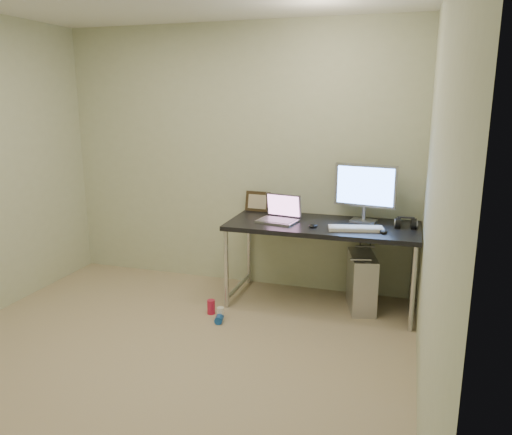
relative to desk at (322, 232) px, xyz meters
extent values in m
plane|color=tan|center=(-0.92, -1.39, -0.67)|extent=(3.50, 3.50, 0.00)
cube|color=beige|center=(-0.92, 0.36, 0.58)|extent=(3.50, 0.02, 2.50)
cube|color=beige|center=(0.83, -1.39, 0.58)|extent=(0.02, 3.50, 2.50)
cube|color=black|center=(0.00, 0.00, 0.06)|extent=(1.64, 0.72, 0.04)
cylinder|color=silver|center=(-0.78, -0.32, -0.32)|extent=(0.04, 0.04, 0.71)
cylinder|color=silver|center=(-0.78, 0.32, -0.32)|extent=(0.04, 0.04, 0.71)
cylinder|color=silver|center=(0.78, -0.32, -0.32)|extent=(0.04, 0.04, 0.71)
cylinder|color=silver|center=(0.78, 0.32, -0.32)|extent=(0.04, 0.04, 0.71)
cylinder|color=silver|center=(-0.78, 0.00, -0.59)|extent=(0.04, 0.64, 0.04)
cylinder|color=silver|center=(0.78, 0.00, -0.59)|extent=(0.04, 0.64, 0.04)
cube|color=silver|center=(0.35, 0.02, -0.43)|extent=(0.31, 0.51, 0.49)
cylinder|color=#A3A3AB|center=(0.35, -0.17, -0.16)|extent=(0.18, 0.07, 0.02)
cylinder|color=#A3A3AB|center=(0.35, 0.22, -0.16)|extent=(0.18, 0.07, 0.02)
cylinder|color=black|center=(0.30, 0.31, -0.27)|extent=(0.01, 0.16, 0.69)
cylinder|color=black|center=(0.39, 0.29, -0.29)|extent=(0.02, 0.11, 0.71)
cylinder|color=#CA1F46|center=(-0.86, -0.49, -0.61)|extent=(0.07, 0.07, 0.12)
cylinder|color=white|center=(-0.74, -0.58, -0.62)|extent=(0.08, 0.08, 0.11)
cylinder|color=#1852AD|center=(-0.73, -0.62, -0.64)|extent=(0.09, 0.13, 0.07)
cube|color=#A3A3AB|center=(-0.39, -0.06, 0.09)|extent=(0.37, 0.29, 0.02)
cube|color=slate|center=(-0.39, -0.06, 0.10)|extent=(0.33, 0.24, 0.00)
cube|color=gray|center=(-0.37, 0.07, 0.20)|extent=(0.34, 0.10, 0.22)
cube|color=#734667|center=(-0.37, 0.06, 0.20)|extent=(0.30, 0.09, 0.19)
cube|color=#A3A3AB|center=(0.33, 0.18, 0.08)|extent=(0.24, 0.19, 0.02)
cylinder|color=#A3A3AB|center=(0.33, 0.20, 0.15)|extent=(0.04, 0.04, 0.12)
cube|color=#A3A3AB|center=(0.33, 0.19, 0.40)|extent=(0.54, 0.12, 0.37)
cube|color=#578FFF|center=(0.33, 0.17, 0.40)|extent=(0.49, 0.09, 0.33)
cube|color=silver|center=(0.30, -0.13, 0.09)|extent=(0.47, 0.24, 0.03)
ellipsoid|color=black|center=(0.52, -0.15, 0.09)|extent=(0.08, 0.11, 0.03)
ellipsoid|color=black|center=(-0.06, -0.14, 0.09)|extent=(0.09, 0.12, 0.04)
cylinder|color=black|center=(0.63, 0.07, 0.11)|extent=(0.05, 0.11, 0.11)
cylinder|color=black|center=(0.75, 0.07, 0.11)|extent=(0.05, 0.11, 0.11)
cube|color=black|center=(0.69, 0.07, 0.16)|extent=(0.14, 0.03, 0.01)
cube|color=black|center=(-0.69, 0.30, 0.17)|extent=(0.25, 0.08, 0.20)
cylinder|color=silver|center=(-0.45, 0.25, 0.12)|extent=(0.01, 0.01, 0.08)
cylinder|color=silver|center=(-0.45, 0.25, 0.17)|extent=(0.04, 0.03, 0.04)
camera|label=1|loc=(0.69, -4.19, 1.15)|focal=35.00mm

